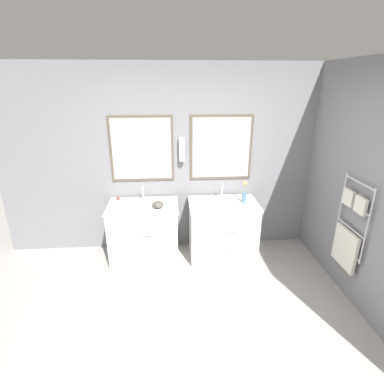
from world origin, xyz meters
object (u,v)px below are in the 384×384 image
Objects in this scene: vanity_right at (223,230)px; toiletry_bottle at (119,204)px; amenity_bowl at (158,204)px; flower_vase at (244,194)px; vanity_left at (144,233)px.

toiletry_bottle is (-1.38, -0.06, 0.47)m from vanity_right.
flower_vase is at bearing 4.29° from amenity_bowl.
toiletry_bottle reaches higher than vanity_right.
toiletry_bottle is 0.51× the size of flower_vase.
toiletry_bottle is at bearing -179.69° from amenity_bowl.
vanity_right is 1.46m from toiletry_bottle.
amenity_bowl reaches higher than vanity_left.
amenity_bowl is at bearing 0.31° from toiletry_bottle.
toiletry_bottle reaches higher than amenity_bowl.
toiletry_bottle reaches higher than vanity_left.
vanity_left is at bearing 180.00° from vanity_right.
vanity_left and vanity_right have the same top height.
flower_vase is (0.28, 0.03, 0.52)m from vanity_right.
vanity_left is 1.46m from flower_vase.
flower_vase is at bearing 1.19° from vanity_left.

